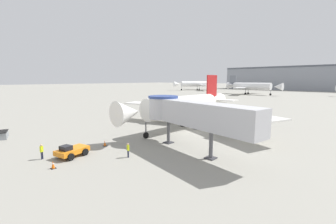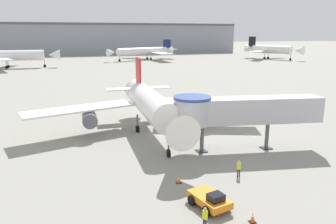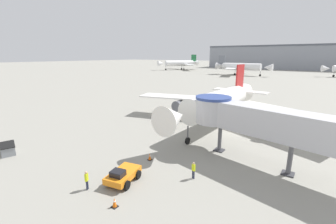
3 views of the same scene
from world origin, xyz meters
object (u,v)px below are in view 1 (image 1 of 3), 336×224
at_px(traffic_cone_apron_front, 53,165).
at_px(main_airplane, 185,106).
at_px(pushback_tug_orange, 72,151).
at_px(service_container_gray, 2,135).
at_px(ground_crew_marshaller, 42,151).
at_px(traffic_cone_near_nose, 105,143).
at_px(jet_bridge, 188,112).
at_px(background_jet_gray_tail, 251,86).
at_px(background_jet_green_tail, 196,84).
at_px(ground_crew_wing_walker, 128,149).

bearing_deg(traffic_cone_apron_front, main_airplane, 93.53).
xyz_separation_m(main_airplane, pushback_tug_orange, (-0.64, -19.58, -3.30)).
height_order(service_container_gray, traffic_cone_apron_front, service_container_gray).
distance_m(pushback_tug_orange, traffic_cone_apron_front, 3.44).
xyz_separation_m(pushback_tug_orange, ground_crew_marshaller, (-1.58, -2.55, 0.28)).
bearing_deg(traffic_cone_near_nose, service_container_gray, -150.74).
height_order(jet_bridge, ground_crew_marshaller, jet_bridge).
bearing_deg(jet_bridge, background_jet_gray_tail, 119.15).
height_order(main_airplane, service_container_gray, main_airplane).
bearing_deg(pushback_tug_orange, background_jet_green_tail, 107.55).
height_order(service_container_gray, ground_crew_marshaller, ground_crew_marshaller).
bearing_deg(ground_crew_wing_walker, traffic_cone_apron_front, -98.81).
relative_size(main_airplane, traffic_cone_near_nose, 43.26).
xyz_separation_m(ground_crew_marshaller, background_jet_green_tail, (-78.97, 139.95, 3.99)).
bearing_deg(ground_crew_wing_walker, pushback_tug_orange, -126.07).
bearing_deg(service_container_gray, jet_bridge, 30.91).
distance_m(background_jet_green_tail, background_jet_gray_tail, 58.05).
bearing_deg(jet_bridge, traffic_cone_near_nose, -136.05).
bearing_deg(background_jet_gray_tail, service_container_gray, -172.66).
relative_size(ground_crew_marshaller, background_jet_green_tail, 0.05).
bearing_deg(ground_crew_wing_walker, background_jet_gray_tail, 119.62).
relative_size(pushback_tug_orange, service_container_gray, 1.23).
xyz_separation_m(ground_crew_wing_walker, background_jet_gray_tail, (-31.87, 110.81, 3.80)).
xyz_separation_m(jet_bridge, pushback_tug_orange, (-8.18, -10.66, -3.99)).
distance_m(jet_bridge, background_jet_green_tail, 154.71).
height_order(jet_bridge, service_container_gray, jet_bridge).
bearing_deg(ground_crew_marshaller, traffic_cone_near_nose, -36.18).
relative_size(jet_bridge, pushback_tug_orange, 4.45).
bearing_deg(traffic_cone_apron_front, pushback_tug_orange, 126.08).
bearing_deg(traffic_cone_apron_front, ground_crew_marshaller, 176.46).
bearing_deg(background_jet_green_tail, traffic_cone_near_nose, -28.74).
distance_m(pushback_tug_orange, ground_crew_marshaller, 3.01).
bearing_deg(background_jet_green_tail, background_jet_gray_tail, 7.49).
xyz_separation_m(traffic_cone_near_nose, ground_crew_marshaller, (-0.76, -7.27, 0.61)).
bearing_deg(pushback_tug_orange, traffic_cone_apron_front, -66.75).
bearing_deg(ground_crew_marshaller, background_jet_green_tail, -0.77).
bearing_deg(jet_bridge, traffic_cone_apron_front, -104.14).
relative_size(main_airplane, background_jet_gray_tail, 1.04).
bearing_deg(main_airplane, background_jet_gray_tail, 108.61).
bearing_deg(main_airplane, jet_bridge, -47.37).
bearing_deg(ground_crew_marshaller, jet_bridge, -66.65).
height_order(traffic_cone_apron_front, background_jet_gray_tail, background_jet_gray_tail).
distance_m(service_container_gray, ground_crew_wing_walker, 21.45).
bearing_deg(traffic_cone_near_nose, pushback_tug_orange, -80.20).
xyz_separation_m(main_airplane, background_jet_green_tail, (-81.18, 117.83, 0.97)).
distance_m(pushback_tug_orange, ground_crew_wing_walker, 6.38).
bearing_deg(ground_crew_wing_walker, background_jet_green_tail, 136.22).
height_order(traffic_cone_apron_front, background_jet_green_tail, background_jet_green_tail).
distance_m(pushback_tug_orange, background_jet_gray_tail, 118.14).
bearing_deg(traffic_cone_near_nose, ground_crew_marshaller, -95.98).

